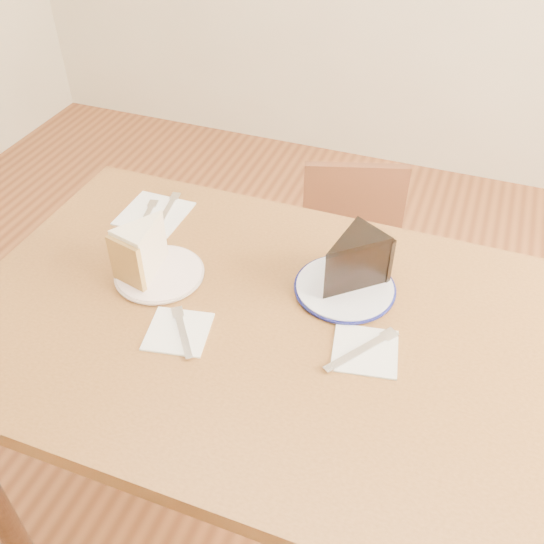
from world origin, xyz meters
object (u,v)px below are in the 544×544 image
Objects in this scene: plate_cream at (160,274)px; chocolate_cake at (349,265)px; plate_navy at (345,288)px; carrot_cake at (147,248)px; table at (258,352)px; chair_far at (350,275)px.

plate_cream is 1.33× the size of chocolate_cake.
chocolate_cake is (0.39, 0.10, 0.06)m from plate_cream.
carrot_cake reaches higher than plate_navy.
plate_navy is (0.38, 0.10, 0.00)m from plate_cream.
plate_cream is 0.40m from plate_navy.
plate_cream reaches higher than table.
plate_cream is at bearing -165.96° from plate_navy.
table is 8.71× the size of chocolate_cake.
carrot_cake and chocolate_cake have the same top height.
table is at bearing 2.46° from carrot_cake.
plate_navy is (0.14, 0.14, 0.10)m from table.
plate_navy is at bearing 26.06° from carrot_cake.
carrot_cake is at bearing 42.39° from chocolate_cake.
chair_far is at bearing -50.49° from chocolate_cake.
plate_cream is 0.06m from carrot_cake.
chocolate_cake reaches higher than plate_cream.
chair_far is 0.72m from plate_cream.
plate_cream is at bearing 43.23° from chair_far.
plate_cream is at bearing -0.36° from carrot_cake.
plate_cream reaches higher than chair_far.
carrot_cake is (-0.33, -0.54, 0.42)m from chair_far.
plate_navy is 0.06m from chocolate_cake.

